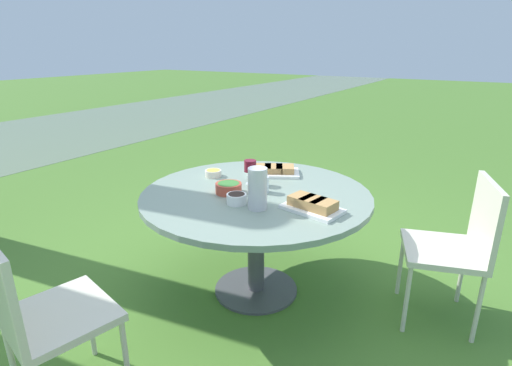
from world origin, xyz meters
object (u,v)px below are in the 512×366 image
(chair_near_right, at_px, (459,241))
(wine_glass, at_px, (250,167))
(dining_table, at_px, (256,206))
(chair_near_left, at_px, (38,310))
(water_pitcher, at_px, (258,188))

(chair_near_right, relative_size, wine_glass, 5.43)
(dining_table, distance_m, chair_near_left, 1.31)
(chair_near_right, bearing_deg, wine_glass, 101.29)
(chair_near_right, distance_m, water_pitcher, 1.19)
(dining_table, distance_m, water_pitcher, 0.34)
(chair_near_left, distance_m, water_pitcher, 1.18)
(chair_near_left, bearing_deg, chair_near_right, -41.46)
(water_pitcher, distance_m, wine_glass, 0.42)
(chair_near_right, distance_m, wine_glass, 1.32)
(chair_near_left, height_order, chair_near_right, same)
(dining_table, height_order, chair_near_left, chair_near_left)
(wine_glass, bearing_deg, chair_near_left, 172.27)
(dining_table, relative_size, chair_near_left, 1.61)
(wine_glass, bearing_deg, chair_near_right, -78.71)
(chair_near_right, height_order, wine_glass, chair_near_right)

